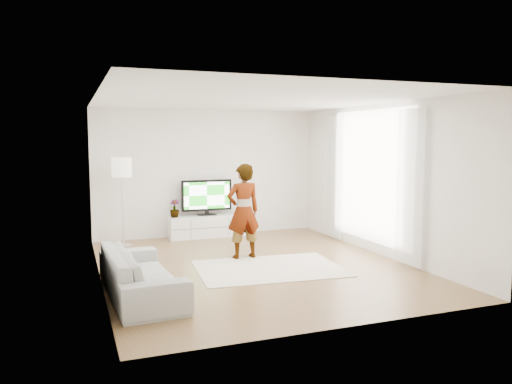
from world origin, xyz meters
name	(u,v)px	position (x,y,z in m)	size (l,w,h in m)	color
floor	(254,266)	(0.00, 0.00, 0.00)	(6.00, 6.00, 0.00)	olive
ceiling	(254,99)	(0.00, 0.00, 2.80)	(6.00, 6.00, 0.00)	white
wall_left	(98,189)	(-2.50, 0.00, 1.40)	(0.02, 6.00, 2.80)	white
wall_right	(380,180)	(2.50, 0.00, 1.40)	(0.02, 6.00, 2.80)	white
wall_back	(207,173)	(0.00, 3.00, 1.40)	(5.00, 0.02, 2.80)	white
wall_front	(347,206)	(0.00, -3.00, 1.40)	(5.00, 0.02, 2.80)	white
window	(370,176)	(2.48, 0.30, 1.45)	(0.01, 2.60, 2.50)	white
curtain_near	(410,188)	(2.40, -1.00, 1.35)	(0.04, 0.70, 2.60)	white
curtain_far	(333,177)	(2.40, 1.60, 1.35)	(0.04, 0.70, 2.60)	white
media_console	(207,226)	(-0.08, 2.76, 0.24)	(1.70, 0.48, 0.48)	white
television	(207,196)	(-0.08, 2.79, 0.90)	(1.13, 0.22, 0.78)	black
game_console	(239,209)	(0.67, 2.76, 0.58)	(0.07, 0.16, 0.21)	white
potted_plant	(175,208)	(-0.80, 2.77, 0.67)	(0.21, 0.21, 0.38)	#3F7238
rug	(269,268)	(0.17, -0.27, 0.01)	(2.38, 1.72, 0.01)	beige
player	(243,211)	(0.01, 0.57, 0.86)	(0.62, 0.41, 1.71)	#334772
sofa	(141,273)	(-2.03, -1.00, 0.32)	(2.20, 0.86, 0.64)	#A8A8A3
floor_lamp	(122,171)	(-1.91, 2.42, 1.51)	(0.40, 0.40, 1.79)	silver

